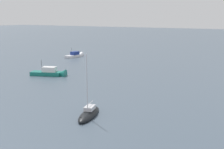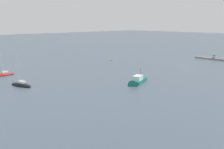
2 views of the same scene
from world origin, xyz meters
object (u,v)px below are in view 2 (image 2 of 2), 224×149
Objects in this scene: person_seated_brown_left at (214,57)px; sailboat_red_near at (4,75)px; umbrella_open_black at (214,55)px; sailboat_black_mid at (21,85)px; motorboat_teal_far at (137,82)px; mooring_buoy_near at (111,60)px.

person_seated_brown_left is 0.10× the size of sailboat_red_near.
sailboat_red_near is (26.73, 70.57, -1.50)m from umbrella_open_black.
sailboat_black_mid is 1.06× the size of motorboat_teal_far.
sailboat_red_near reaches higher than motorboat_teal_far.
mooring_buoy_near is at bearing 54.80° from person_seated_brown_left.
sailboat_red_near is (26.72, 70.46, -0.63)m from person_seated_brown_left.
sailboat_black_mid is at bearing 175.91° from sailboat_red_near.
mooring_buoy_near is (-0.87, -39.73, -0.17)m from sailboat_red_near.
person_seated_brown_left is 0.09× the size of sailboat_black_mid.
sailboat_black_mid reaches higher than umbrella_open_black.
sailboat_black_mid is at bearing 80.24° from umbrella_open_black.
umbrella_open_black reaches higher than mooring_buoy_near.
person_seated_brown_left is 0.09× the size of motorboat_teal_far.
person_seated_brown_left is 75.36m from sailboat_red_near.
mooring_buoy_near is at bearing 50.02° from umbrella_open_black.
motorboat_teal_far is (-16.66, -21.40, 0.14)m from sailboat_black_mid.
sailboat_red_near is at bearing 74.10° from person_seated_brown_left.
motorboat_teal_far is at bearing 94.85° from umbrella_open_black.
umbrella_open_black is 0.17× the size of sailboat_black_mid.
sailboat_red_near is 14.41m from sailboat_black_mid.
person_seated_brown_left is at bearing -106.39° from motorboat_teal_far.
person_seated_brown_left is at bearing -26.31° from sailboat_black_mid.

